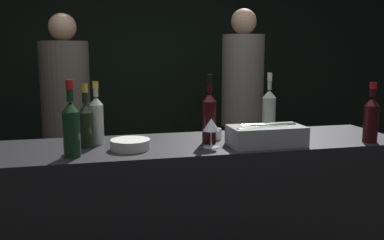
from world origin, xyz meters
The scene contains 14 objects.
wall_back_chalkboard centered at (0.00, 2.55, 1.40)m, with size 6.40×0.06×2.80m.
bar_counter centered at (0.00, 0.30, 0.48)m, with size 2.35×0.60×0.96m.
ice_bin_with_bottles centered at (0.36, 0.14, 1.02)m, with size 0.39×0.20×0.11m.
bowl_white centered at (-0.35, 0.23, 0.99)m, with size 0.20×0.20×0.05m.
wine_glass centered at (0.06, 0.16, 1.07)m, with size 0.09×0.09×0.15m.
candle_votive centered at (0.15, 0.36, 0.99)m, with size 0.06×0.06×0.06m.
rose_wine_bottle centered at (-0.51, 0.40, 1.10)m, with size 0.07×0.07×0.34m.
champagne_bottle centered at (-0.57, 0.33, 1.09)m, with size 0.08×0.08×0.33m.
red_wine_bottle_black_foil centered at (0.08, 0.27, 1.11)m, with size 0.08×0.08×0.37m.
white_wine_bottle centered at (0.50, 0.45, 1.10)m, with size 0.08×0.08×0.37m.
red_wine_bottle_tall centered at (0.94, 0.09, 1.10)m, with size 0.08×0.08×0.33m.
red_wine_bottle_burgundy centered at (-0.63, 0.13, 1.11)m, with size 0.08×0.08×0.36m.
person_in_hoodie centered at (0.71, 1.47, 1.01)m, with size 0.35×0.35×1.80m.
person_blond_tee centered at (-0.72, 1.54, 0.97)m, with size 0.38×0.38×1.74m.
Camera 1 is at (-0.55, -1.91, 1.46)m, focal length 40.00 mm.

